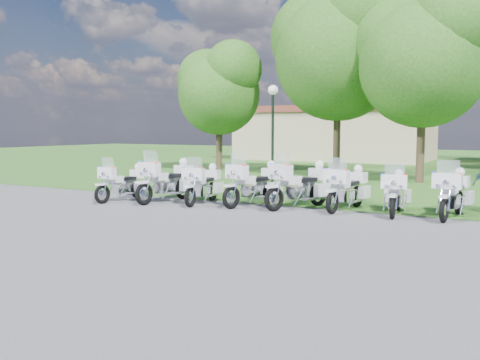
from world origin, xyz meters
The scene contains 15 objects.
ground centered at (0.00, 0.00, 0.00)m, with size 100.00×100.00×0.00m, color #505055.
grass_lawn centered at (0.00, 27.00, 0.00)m, with size 100.00×48.00×0.01m, color #3B641F.
motorcycle_0 centered at (-4.19, 1.54, 0.62)m, with size 0.84×2.22×1.49m.
motorcycle_1 centered at (-2.75, 2.06, 0.72)m, with size 1.01×2.57×1.73m.
motorcycle_2 centered at (-1.47, 2.30, 0.65)m, with size 0.94×2.29×1.54m.
motorcycle_3 centered at (0.20, 2.69, 0.71)m, with size 1.24×2.47×1.69m.
motorcycle_4 centered at (1.68, 2.88, 0.73)m, with size 1.47×2.46×1.75m.
motorcycle_5 centered at (3.04, 3.22, 0.67)m, with size 0.95×2.38×1.60m.
motorcycle_6 centered at (4.50, 3.13, 0.63)m, with size 0.92×2.24×1.51m.
motorcycle_7 centered at (5.98, 3.33, 0.68)m, with size 0.90×2.41×1.62m.
lamp_post centered at (-2.25, 9.03, 3.24)m, with size 0.44×0.44×4.30m.
tree_0 centered at (-8.15, 14.12, 4.82)m, with size 5.47×4.67×7.29m.
tree_1 centered at (-1.14, 14.16, 6.56)m, with size 7.44×6.34×9.91m.
tree_2 centered at (3.31, 12.57, 5.76)m, with size 6.52×5.57×8.70m.
building_west centered at (-6.00, 28.00, 2.07)m, with size 14.56×8.32×4.10m.
Camera 1 is at (7.98, -12.13, 2.44)m, focal length 40.00 mm.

